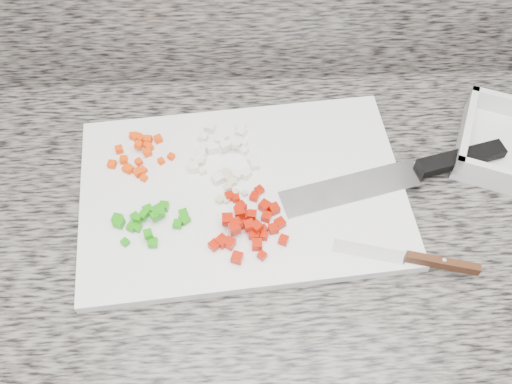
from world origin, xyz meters
TOP-DOWN VIEW (x-y plane):
  - cabinet at (0.00, 1.44)m, footprint 3.92×0.62m
  - countertop at (0.00, 1.44)m, footprint 3.96×0.64m
  - cutting_board at (-0.09, 1.48)m, footprint 0.53×0.37m
  - carrot_pile at (-0.26, 1.55)m, footprint 0.11×0.10m
  - onion_pile at (-0.13, 1.55)m, footprint 0.11×0.12m
  - green_pepper_pile at (-0.23, 1.42)m, footprint 0.12×0.08m
  - red_pepper_pile at (-0.09, 1.41)m, footprint 0.12×0.13m
  - garlic_pile at (-0.11, 1.49)m, footprint 0.05×0.07m
  - chef_knife at (0.19, 1.50)m, footprint 0.37×0.13m
  - paring_knife at (0.16, 1.34)m, footprint 0.20×0.07m

SIDE VIEW (x-z plane):
  - cabinet at x=0.00m, z-range 0.00..0.86m
  - countertop at x=0.00m, z-range 0.86..0.90m
  - cutting_board at x=-0.09m, z-range 0.90..0.92m
  - garlic_pile at x=-0.11m, z-range 0.92..0.93m
  - chef_knife at x=0.19m, z-range 0.91..0.93m
  - carrot_pile at x=-0.26m, z-range 0.91..0.93m
  - paring_knife at x=0.16m, z-range 0.91..0.93m
  - onion_pile at x=-0.13m, z-range 0.91..0.94m
  - green_pepper_pile at x=-0.23m, z-range 0.91..0.94m
  - red_pepper_pile at x=-0.09m, z-range 0.91..0.94m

